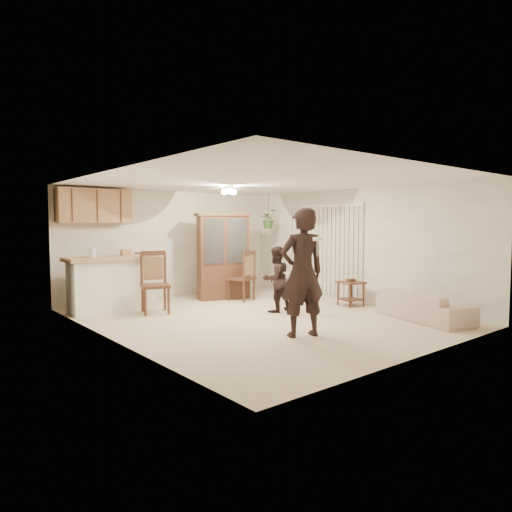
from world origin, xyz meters
TOP-DOWN VIEW (x-y plane):
  - floor at (0.00, 0.00)m, footprint 6.50×6.50m
  - ceiling at (0.00, 0.00)m, footprint 5.50×6.50m
  - wall_back at (0.00, 3.25)m, footprint 5.50×0.02m
  - wall_front at (0.00, -3.25)m, footprint 5.50×0.02m
  - wall_left at (-2.75, 0.00)m, footprint 0.02×6.50m
  - wall_right at (2.75, 0.00)m, footprint 0.02×6.50m
  - breakfast_bar at (-1.85, 2.35)m, footprint 1.60×0.55m
  - bar_top at (-1.85, 2.35)m, footprint 1.75×0.70m
  - upper_cabinets at (-1.90, 3.07)m, footprint 1.50×0.34m
  - vertical_blinds at (2.71, 0.90)m, footprint 0.06×2.30m
  - ceiling_fixture at (0.20, 1.20)m, footprint 0.36×0.36m
  - hanging_plant at (2.30, 2.40)m, footprint 0.43×0.37m
  - plant_cord at (2.30, 2.40)m, footprint 0.01×0.01m
  - sofa at (2.12, -2.06)m, footprint 1.19×2.00m
  - adult at (-0.40, -1.51)m, footprint 0.76×0.62m
  - child at (0.59, 0.21)m, footprint 0.66×0.52m
  - china_hutch at (0.72, 2.17)m, footprint 1.33×0.85m
  - side_table at (2.25, -0.30)m, footprint 0.54×0.54m
  - chair_bar at (-1.29, 1.60)m, footprint 0.67×0.67m
  - chair_hutch_left at (-1.01, 2.87)m, footprint 0.68×0.68m
  - chair_hutch_right at (0.91, 1.73)m, footprint 0.62×0.62m
  - controller_adult at (-0.55, -1.94)m, footprint 0.10×0.18m
  - controller_child at (0.59, -0.09)m, footprint 0.03×0.11m

SIDE VIEW (x-z plane):
  - floor at x=0.00m, z-range 0.00..0.00m
  - side_table at x=2.25m, z-range -0.02..0.56m
  - chair_hutch_left at x=-1.01m, z-range -0.24..0.85m
  - chair_hutch_right at x=0.91m, z-range -0.25..0.88m
  - chair_bar at x=-1.29m, z-range -0.26..0.93m
  - sofa at x=2.12m, z-range 0.00..0.73m
  - breakfast_bar at x=-1.85m, z-range 0.00..1.00m
  - child at x=0.59m, z-range 0.00..1.35m
  - controller_child at x=0.59m, z-range 0.77..0.81m
  - adult at x=-0.40m, z-range 0.00..1.80m
  - china_hutch at x=0.72m, z-range -0.01..1.95m
  - bar_top at x=-1.85m, z-range 1.01..1.09m
  - vertical_blinds at x=2.71m, z-range 0.05..2.15m
  - wall_back at x=0.00m, z-range 0.00..2.50m
  - wall_front at x=0.00m, z-range 0.00..2.50m
  - wall_left at x=-2.75m, z-range 0.00..2.50m
  - wall_right at x=2.75m, z-range 0.00..2.50m
  - controller_adult at x=-0.55m, z-range 1.48..1.54m
  - hanging_plant at x=2.30m, z-range 1.61..2.09m
  - upper_cabinets at x=-1.90m, z-range 1.75..2.45m
  - plant_cord at x=2.30m, z-range 1.85..2.50m
  - ceiling_fixture at x=0.20m, z-range 2.30..2.50m
  - ceiling at x=0.00m, z-range 2.49..2.51m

